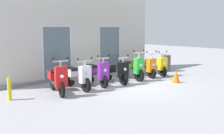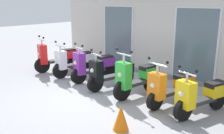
{
  "view_description": "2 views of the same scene",
  "coord_description": "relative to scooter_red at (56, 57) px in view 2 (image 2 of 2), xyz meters",
  "views": [
    {
      "loc": [
        -7.36,
        -6.7,
        2.24
      ],
      "look_at": [
        -0.61,
        0.42,
        0.75
      ],
      "focal_mm": 41.83,
      "sensor_mm": 36.0,
      "label": 1
    },
    {
      "loc": [
        4.59,
        -4.35,
        2.46
      ],
      "look_at": [
        0.18,
        0.59,
        0.71
      ],
      "focal_mm": 40.13,
      "sensor_mm": 36.0,
      "label": 2
    }
  ],
  "objects": [
    {
      "name": "curb_bollard",
      "position": [
        -1.5,
        0.33,
        -0.18
      ],
      "size": [
        0.12,
        0.12,
        0.7
      ],
      "primitive_type": "cylinder",
      "color": "yellow",
      "rests_on": "ground_plane"
    },
    {
      "name": "ground_plane",
      "position": [
        2.76,
        -0.86,
        -0.53
      ],
      "size": [
        40.0,
        40.0,
        0.0
      ],
      "primitive_type": "plane",
      "color": "#939399"
    },
    {
      "name": "scooter_black",
      "position": [
        2.72,
        -0.08,
        -0.05
      ],
      "size": [
        0.65,
        1.61,
        1.2
      ],
      "color": "black",
      "rests_on": "ground_plane"
    },
    {
      "name": "storefront_facade",
      "position": [
        2.76,
        2.12,
        1.3
      ],
      "size": [
        8.55,
        0.5,
        3.78
      ],
      "color": "beige",
      "rests_on": "ground_plane"
    },
    {
      "name": "scooter_orange",
      "position": [
        4.6,
        0.01,
        -0.07
      ],
      "size": [
        0.69,
        1.59,
        1.22
      ],
      "color": "black",
      "rests_on": "ground_plane"
    },
    {
      "name": "scooter_purple",
      "position": [
        1.84,
        0.06,
        -0.03
      ],
      "size": [
        0.67,
        1.6,
        1.24
      ],
      "color": "black",
      "rests_on": "ground_plane"
    },
    {
      "name": "traffic_cone",
      "position": [
        4.5,
        -1.77,
        -0.27
      ],
      "size": [
        0.32,
        0.32,
        0.52
      ],
      "primitive_type": "cone",
      "color": "orange",
      "rests_on": "ground_plane"
    },
    {
      "name": "scooter_green",
      "position": [
        3.64,
        -0.09,
        -0.01
      ],
      "size": [
        0.62,
        1.62,
        1.33
      ],
      "color": "black",
      "rests_on": "ground_plane"
    },
    {
      "name": "scooter_yellow",
      "position": [
        5.39,
        -0.07,
        -0.07
      ],
      "size": [
        0.75,
        1.58,
        1.17
      ],
      "color": "black",
      "rests_on": "ground_plane"
    },
    {
      "name": "scooter_white",
      "position": [
        0.91,
        0.07,
        -0.04
      ],
      "size": [
        0.6,
        1.68,
        1.21
      ],
      "color": "black",
      "rests_on": "ground_plane"
    },
    {
      "name": "scooter_red",
      "position": [
        0.0,
        0.0,
        0.0
      ],
      "size": [
        0.77,
        1.64,
        1.31
      ],
      "color": "black",
      "rests_on": "ground_plane"
    }
  ]
}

